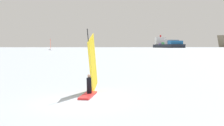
% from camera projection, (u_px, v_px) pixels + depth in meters
% --- Properties ---
extents(ground_plane, '(4000.00, 4000.00, 0.00)m').
position_uv_depth(ground_plane, '(76.00, 102.00, 15.04)').
color(ground_plane, '#9EA8B2').
extents(windsurfer, '(0.74, 4.44, 4.58)m').
position_uv_depth(windsurfer, '(91.00, 76.00, 17.63)').
color(windsurfer, red).
rests_on(windsurfer, ground_plane).
extents(cargo_ship, '(69.64, 158.57, 33.69)m').
position_uv_depth(cargo_ship, '(167.00, 44.00, 636.36)').
color(cargo_ship, black).
rests_on(cargo_ship, ground_plane).
extents(small_sailboat, '(3.93, 7.03, 11.46)m').
position_uv_depth(small_sailboat, '(50.00, 49.00, 226.36)').
color(small_sailboat, white).
rests_on(small_sailboat, ground_plane).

